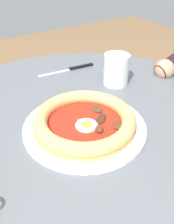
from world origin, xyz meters
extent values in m
cylinder|color=#565B60|center=(0.00, 0.00, 0.70)|extent=(0.95, 0.95, 0.03)
cylinder|color=#4E5257|center=(0.00, 0.00, 0.35)|extent=(0.09, 0.09, 0.66)
cylinder|color=white|center=(-0.02, 0.02, 0.72)|extent=(0.30, 0.30, 0.01)
cylinder|color=tan|center=(-0.02, 0.02, 0.72)|extent=(0.25, 0.25, 0.01)
torus|color=tan|center=(-0.02, 0.02, 0.74)|extent=(0.25, 0.25, 0.03)
cylinder|color=#A82314|center=(-0.02, 0.02, 0.73)|extent=(0.23, 0.23, 0.00)
cylinder|color=white|center=(-0.04, 0.02, 0.73)|extent=(0.05, 0.05, 0.00)
ellipsoid|color=yellow|center=(-0.04, 0.02, 0.74)|extent=(0.02, 0.02, 0.02)
ellipsoid|color=#3D2314|center=(-0.04, -0.01, 0.73)|extent=(0.03, 0.04, 0.01)
ellipsoid|color=#4C2D19|center=(0.00, -0.04, 0.73)|extent=(0.04, 0.03, 0.01)
ellipsoid|color=#3D2314|center=(-0.04, -0.03, 0.74)|extent=(0.03, 0.03, 0.01)
ellipsoid|color=#4C2D19|center=(-0.07, 0.01, 0.74)|extent=(0.03, 0.03, 0.01)
ellipsoid|color=#4C2D19|center=(-0.08, -0.04, 0.74)|extent=(0.04, 0.04, 0.01)
ellipsoid|color=#2D6B28|center=(0.06, -0.02, 0.73)|extent=(0.01, 0.01, 0.00)
ellipsoid|color=#2D6B28|center=(-0.01, 0.03, 0.73)|extent=(0.01, 0.01, 0.00)
ellipsoid|color=#2D6B28|center=(-0.04, 0.01, 0.73)|extent=(0.01, 0.01, 0.00)
cylinder|color=silver|center=(0.12, -0.19, 0.76)|extent=(0.08, 0.08, 0.10)
cylinder|color=silver|center=(0.12, -0.19, 0.74)|extent=(0.07, 0.07, 0.05)
cube|color=silver|center=(0.29, -0.06, 0.71)|extent=(0.02, 0.12, 0.00)
cube|color=black|center=(0.28, -0.17, 0.72)|extent=(0.02, 0.09, 0.01)
sphere|color=tan|center=(0.07, -0.37, 0.73)|extent=(0.07, 0.07, 0.07)
cylinder|color=#B7B2A8|center=(0.11, -0.56, 0.22)|extent=(0.02, 0.02, 0.45)
camera|label=1|loc=(-0.43, 0.28, 1.09)|focal=39.58mm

